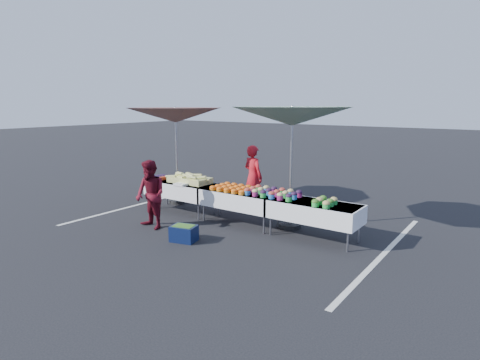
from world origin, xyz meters
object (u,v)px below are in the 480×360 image
Objects in this scene: storage_bin at (184,233)px; table_right at (314,211)px; table_center at (240,198)px; vendor at (253,177)px; umbrella_left at (175,116)px; umbrella_right at (292,117)px; customer at (150,195)px; table_left at (181,188)px.

table_right is at bearing 23.97° from storage_bin.
vendor is at bearing 112.30° from table_center.
umbrella_left reaches higher than storage_bin.
umbrella_left is 3.56m from umbrella_right.
customer is 0.51× the size of umbrella_left.
table_right is at bearing 0.00° from table_left.
umbrella_left is 3.84m from storage_bin.
storage_bin is (-2.02, -1.60, -0.42)m from table_right.
table_right is 3.32× the size of storage_bin.
customer is at bearing 155.32° from storage_bin.
table_left is 3.40m from umbrella_right.
umbrella_right reaches higher than table_right.
umbrella_left reaches higher than table_left.
umbrella_right is at bearing 162.35° from vendor.
customer is 2.79m from umbrella_left.
table_left is at bearing 180.00° from table_right.
vendor is 2.88m from customer.
table_left is at bearing 180.00° from table_center.
umbrella_right reaches higher than table_center.
storage_bin is at bearing 109.97° from vendor.
customer is 3.43m from umbrella_right.
customer reaches higher than table_left.
vendor reaches higher than table_center.
umbrella_left reaches higher than table_right.
umbrella_right reaches higher than table_left.
storage_bin is at bearing -0.74° from customer.
table_right is 0.64× the size of umbrella_left.
table_center is 1.25× the size of customer.
table_left is at bearing 61.17° from vendor.
umbrella_right is (3.55, -0.19, 0.04)m from umbrella_left.
customer is at bearing -72.69° from table_left.
umbrella_right is (-0.75, 0.40, 1.80)m from table_right.
table_center is 3.11m from umbrella_left.
customer is 2.66× the size of storage_bin.
umbrella_left is (-4.30, 0.59, 1.76)m from table_right.
customer reaches higher than storage_bin.
customer is (-0.81, -2.76, -0.07)m from vendor.
vendor reaches higher than table_right.
table_right is 3.46m from customer.
table_right is at bearing 0.00° from table_center.
umbrella_left is 1.11× the size of umbrella_right.
umbrella_left is at bearing 121.80° from storage_bin.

